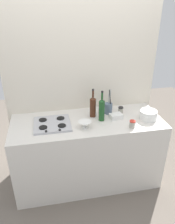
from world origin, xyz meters
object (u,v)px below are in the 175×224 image
(wine_bottle_leftmost, at_px, (102,109))
(condiment_jar_front, at_px, (121,110))
(mixing_bowl, at_px, (85,124))
(butter_dish, at_px, (116,116))
(plate_stack, at_px, (148,115))
(utensil_crock, at_px, (108,108))
(wine_bottle_mid_left, at_px, (93,106))
(condiment_jar_rear, at_px, (132,124))
(stovetop_hob, at_px, (52,124))

(wine_bottle_leftmost, relative_size, condiment_jar_front, 4.74)
(mixing_bowl, height_order, butter_dish, mixing_bowl)
(plate_stack, height_order, butter_dish, plate_stack)
(condiment_jar_front, bearing_deg, utensil_crock, 173.96)
(wine_bottle_mid_left, xyz_separation_m, butter_dish, (0.26, -0.11, -0.11))
(utensil_crock, relative_size, condiment_jar_front, 4.14)
(mixing_bowl, height_order, condiment_jar_rear, condiment_jar_rear)
(butter_dish, xyz_separation_m, utensil_crock, (-0.05, 0.15, 0.05))
(stovetop_hob, distance_m, wine_bottle_leftmost, 0.60)
(wine_bottle_mid_left, xyz_separation_m, utensil_crock, (0.21, 0.04, -0.06))
(mixing_bowl, bearing_deg, condiment_jar_front, 28.18)
(plate_stack, distance_m, condiment_jar_rear, 0.30)
(butter_dish, distance_m, condiment_jar_front, 0.17)
(plate_stack, bearing_deg, mixing_bowl, -176.00)
(stovetop_hob, height_order, condiment_jar_front, condiment_jar_front)
(butter_dish, bearing_deg, plate_stack, -13.20)
(stovetop_hob, bearing_deg, wine_bottle_mid_left, 13.16)
(wine_bottle_mid_left, bearing_deg, stovetop_hob, -166.84)
(mixing_bowl, relative_size, utensil_crock, 0.46)
(butter_dish, bearing_deg, condiment_jar_rear, -64.77)
(wine_bottle_mid_left, height_order, mixing_bowl, wine_bottle_mid_left)
(plate_stack, bearing_deg, condiment_jar_rear, -149.72)
(plate_stack, xyz_separation_m, condiment_jar_front, (-0.27, 0.22, -0.02))
(utensil_crock, bearing_deg, plate_stack, -28.89)
(mixing_bowl, bearing_deg, plate_stack, 4.00)
(wine_bottle_leftmost, bearing_deg, condiment_jar_front, 25.86)
(condiment_jar_rear, bearing_deg, wine_bottle_mid_left, 137.28)
(butter_dish, bearing_deg, wine_bottle_mid_left, 157.79)
(stovetop_hob, relative_size, utensil_crock, 1.29)
(utensil_crock, distance_m, condiment_jar_rear, 0.42)
(plate_stack, relative_size, condiment_jar_rear, 2.48)
(wine_bottle_mid_left, relative_size, condiment_jar_rear, 4.15)
(plate_stack, relative_size, condiment_jar_front, 2.73)
(plate_stack, bearing_deg, wine_bottle_mid_left, 162.97)
(mixing_bowl, relative_size, butter_dish, 1.01)
(plate_stack, relative_size, wine_bottle_mid_left, 0.60)
(wine_bottle_mid_left, bearing_deg, condiment_jar_rear, -42.72)
(butter_dish, xyz_separation_m, condiment_jar_front, (0.10, 0.13, 0.01))
(wine_bottle_mid_left, height_order, condiment_jar_front, wine_bottle_mid_left)
(wine_bottle_leftmost, height_order, utensil_crock, wine_bottle_leftmost)
(butter_dish, distance_m, utensil_crock, 0.17)
(wine_bottle_leftmost, bearing_deg, plate_stack, -8.24)
(condiment_jar_front, distance_m, condiment_jar_rear, 0.37)
(wine_bottle_leftmost, relative_size, utensil_crock, 1.14)
(utensil_crock, height_order, condiment_jar_rear, utensil_crock)
(stovetop_hob, bearing_deg, condiment_jar_front, 9.26)
(butter_dish, bearing_deg, wine_bottle_leftmost, -177.79)
(wine_bottle_mid_left, relative_size, butter_dish, 2.42)
(wine_bottle_leftmost, xyz_separation_m, butter_dish, (0.18, 0.01, -0.11))
(wine_bottle_leftmost, bearing_deg, mixing_bowl, -149.02)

